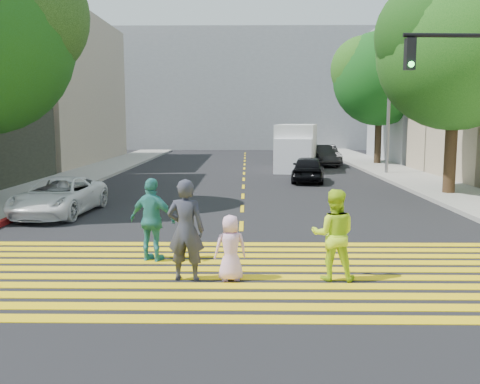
{
  "coord_description": "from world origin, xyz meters",
  "views": [
    {
      "loc": [
        0.15,
        -9.03,
        3.05
      ],
      "look_at": [
        0.0,
        3.0,
        1.4
      ],
      "focal_mm": 40.0,
      "sensor_mm": 36.0,
      "label": 1
    }
  ],
  "objects_px": {
    "pedestrian_extra": "(153,220)",
    "silver_car": "(293,153)",
    "tree_right_far": "(382,74)",
    "dark_car_near": "(308,169)",
    "pedestrian_man": "(186,230)",
    "white_sedan": "(59,196)",
    "pedestrian_woman": "(334,235)",
    "dark_car_parked": "(324,155)",
    "pedestrian_child": "(230,248)",
    "tree_right_near": "(458,44)",
    "white_van": "(296,149)"
  },
  "relations": [
    {
      "from": "pedestrian_man",
      "to": "dark_car_parked",
      "type": "bearing_deg",
      "value": -98.07
    },
    {
      "from": "silver_car",
      "to": "dark_car_parked",
      "type": "height_order",
      "value": "dark_car_parked"
    },
    {
      "from": "silver_car",
      "to": "dark_car_parked",
      "type": "distance_m",
      "value": 3.75
    },
    {
      "from": "pedestrian_man",
      "to": "pedestrian_child",
      "type": "distance_m",
      "value": 0.91
    },
    {
      "from": "pedestrian_extra",
      "to": "white_van",
      "type": "distance_m",
      "value": 21.42
    },
    {
      "from": "pedestrian_extra",
      "to": "dark_car_near",
      "type": "xyz_separation_m",
      "value": [
        5.02,
        14.7,
        -0.25
      ]
    },
    {
      "from": "tree_right_near",
      "to": "pedestrian_woman",
      "type": "xyz_separation_m",
      "value": [
        -6.47,
        -11.25,
        -5.05
      ]
    },
    {
      "from": "white_van",
      "to": "silver_car",
      "type": "bearing_deg",
      "value": 96.09
    },
    {
      "from": "dark_car_parked",
      "to": "white_van",
      "type": "bearing_deg",
      "value": -130.16
    },
    {
      "from": "pedestrian_woman",
      "to": "pedestrian_extra",
      "type": "bearing_deg",
      "value": -12.96
    },
    {
      "from": "pedestrian_extra",
      "to": "silver_car",
      "type": "distance_m",
      "value": 27.66
    },
    {
      "from": "tree_right_far",
      "to": "dark_car_near",
      "type": "distance_m",
      "value": 12.45
    },
    {
      "from": "dark_car_near",
      "to": "dark_car_parked",
      "type": "height_order",
      "value": "dark_car_parked"
    },
    {
      "from": "tree_right_near",
      "to": "dark_car_parked",
      "type": "bearing_deg",
      "value": 102.36
    },
    {
      "from": "tree_right_near",
      "to": "pedestrian_man",
      "type": "distance_m",
      "value": 15.45
    },
    {
      "from": "pedestrian_man",
      "to": "pedestrian_extra",
      "type": "height_order",
      "value": "pedestrian_man"
    },
    {
      "from": "tree_right_near",
      "to": "silver_car",
      "type": "bearing_deg",
      "value": 105.53
    },
    {
      "from": "pedestrian_child",
      "to": "white_van",
      "type": "xyz_separation_m",
      "value": [
        3.27,
        22.21,
        0.66
      ]
    },
    {
      "from": "white_van",
      "to": "pedestrian_child",
      "type": "bearing_deg",
      "value": -88.8
    },
    {
      "from": "tree_right_near",
      "to": "white_van",
      "type": "height_order",
      "value": "tree_right_near"
    },
    {
      "from": "tree_right_near",
      "to": "dark_car_near",
      "type": "xyz_separation_m",
      "value": [
        -5.12,
        4.74,
        -5.28
      ]
    },
    {
      "from": "white_sedan",
      "to": "dark_car_near",
      "type": "xyz_separation_m",
      "value": [
        9.01,
        9.12,
        0.05
      ]
    },
    {
      "from": "pedestrian_extra",
      "to": "dark_car_parked",
      "type": "bearing_deg",
      "value": -86.58
    },
    {
      "from": "silver_car",
      "to": "white_van",
      "type": "bearing_deg",
      "value": 82.55
    },
    {
      "from": "pedestrian_extra",
      "to": "tree_right_near",
      "type": "bearing_deg",
      "value": -115.48
    },
    {
      "from": "pedestrian_man",
      "to": "white_sedan",
      "type": "height_order",
      "value": "pedestrian_man"
    },
    {
      "from": "pedestrian_child",
      "to": "white_sedan",
      "type": "bearing_deg",
      "value": -63.46
    },
    {
      "from": "pedestrian_extra",
      "to": "dark_car_near",
      "type": "distance_m",
      "value": 15.53
    },
    {
      "from": "pedestrian_extra",
      "to": "white_sedan",
      "type": "distance_m",
      "value": 6.87
    },
    {
      "from": "pedestrian_woman",
      "to": "dark_car_parked",
      "type": "xyz_separation_m",
      "value": [
        3.43,
        25.1,
        -0.19
      ]
    },
    {
      "from": "white_sedan",
      "to": "pedestrian_child",
      "type": "bearing_deg",
      "value": -46.86
    },
    {
      "from": "pedestrian_man",
      "to": "pedestrian_child",
      "type": "bearing_deg",
      "value": -174.62
    },
    {
      "from": "pedestrian_child",
      "to": "dark_car_near",
      "type": "xyz_separation_m",
      "value": [
        3.3,
        16.08,
        0.02
      ]
    },
    {
      "from": "tree_right_far",
      "to": "pedestrian_extra",
      "type": "relative_size",
      "value": 4.92
    },
    {
      "from": "pedestrian_woman",
      "to": "white_sedan",
      "type": "xyz_separation_m",
      "value": [
        -7.66,
        6.87,
        -0.27
      ]
    },
    {
      "from": "pedestrian_woman",
      "to": "white_sedan",
      "type": "height_order",
      "value": "pedestrian_woman"
    },
    {
      "from": "tree_right_near",
      "to": "pedestrian_extra",
      "type": "xyz_separation_m",
      "value": [
        -10.14,
        -9.96,
        -5.02
      ]
    },
    {
      "from": "tree_right_far",
      "to": "dark_car_parked",
      "type": "distance_m",
      "value": 6.48
    },
    {
      "from": "pedestrian_extra",
      "to": "pedestrian_man",
      "type": "bearing_deg",
      "value": 142.43
    },
    {
      "from": "tree_right_far",
      "to": "pedestrian_child",
      "type": "bearing_deg",
      "value": -109.43
    },
    {
      "from": "pedestrian_child",
      "to": "dark_car_near",
      "type": "relative_size",
      "value": 0.33
    },
    {
      "from": "tree_right_far",
      "to": "white_sedan",
      "type": "height_order",
      "value": "tree_right_far"
    },
    {
      "from": "dark_car_near",
      "to": "white_van",
      "type": "height_order",
      "value": "white_van"
    },
    {
      "from": "dark_car_parked",
      "to": "pedestrian_child",
      "type": "bearing_deg",
      "value": -106.77
    },
    {
      "from": "pedestrian_extra",
      "to": "dark_car_near",
      "type": "height_order",
      "value": "pedestrian_extra"
    },
    {
      "from": "tree_right_near",
      "to": "white_sedan",
      "type": "height_order",
      "value": "tree_right_near"
    },
    {
      "from": "pedestrian_child",
      "to": "pedestrian_woman",
      "type": "bearing_deg",
      "value": 169.68
    },
    {
      "from": "silver_car",
      "to": "pedestrian_child",
      "type": "bearing_deg",
      "value": 78.74
    },
    {
      "from": "pedestrian_man",
      "to": "tree_right_far",
      "type": "bearing_deg",
      "value": -105.26
    },
    {
      "from": "tree_right_far",
      "to": "pedestrian_man",
      "type": "xyz_separation_m",
      "value": [
        -9.92,
        -25.72,
        -5.02
      ]
    }
  ]
}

